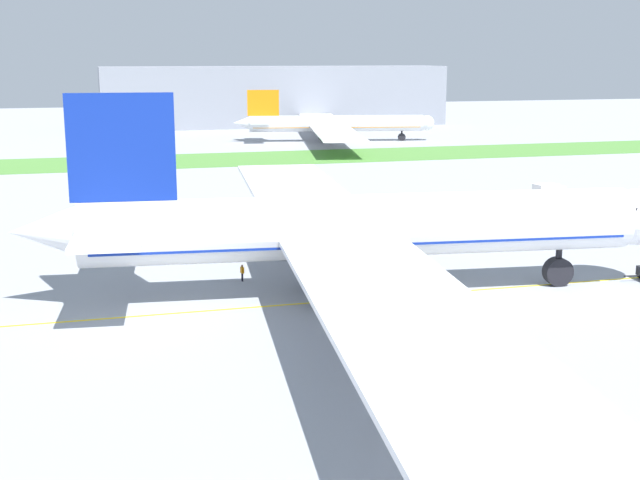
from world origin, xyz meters
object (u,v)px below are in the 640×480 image
(ground_crew_wingwalker_port, at_px, (242,271))
(service_truck_fuel_bowser, at_px, (549,191))
(parked_airliner_far_centre, at_px, (333,124))
(airliner_foreground, at_px, (353,228))

(ground_crew_wingwalker_port, distance_m, service_truck_fuel_bowser, 62.50)
(service_truck_fuel_bowser, height_order, parked_airliner_far_centre, parked_airliner_far_centre)
(airliner_foreground, height_order, service_truck_fuel_bowser, airliner_foreground)
(ground_crew_wingwalker_port, bearing_deg, parked_airliner_far_centre, 70.38)
(airliner_foreground, bearing_deg, parked_airliner_far_centre, 74.84)
(airliner_foreground, xyz_separation_m, ground_crew_wingwalker_port, (-8.97, 7.26, -5.24))
(airliner_foreground, xyz_separation_m, parked_airliner_far_centre, (36.58, 135.06, -1.87))
(ground_crew_wingwalker_port, bearing_deg, service_truck_fuel_bowser, 32.82)
(airliner_foreground, bearing_deg, service_truck_fuel_bowser, 43.37)
(airliner_foreground, height_order, ground_crew_wingwalker_port, airliner_foreground)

